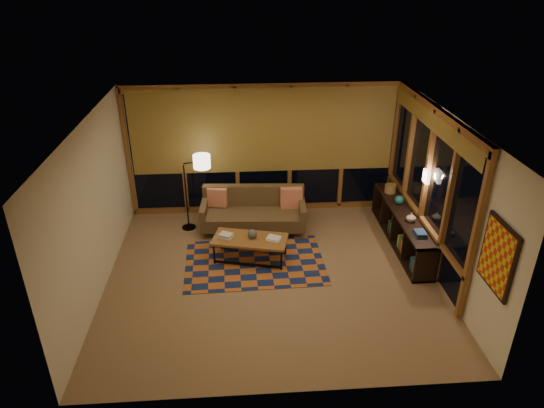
{
  "coord_description": "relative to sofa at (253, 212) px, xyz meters",
  "views": [
    {
      "loc": [
        -0.49,
        -6.76,
        4.8
      ],
      "look_at": [
        0.04,
        0.5,
        1.1
      ],
      "focal_mm": 32.0,
      "sensor_mm": 36.0,
      "label": 1
    }
  ],
  "objects": [
    {
      "name": "book_stack_a",
      "position": [
        -0.52,
        -0.97,
        0.06
      ],
      "size": [
        0.31,
        0.29,
        0.07
      ],
      "primitive_type": null,
      "rotation": [
        0.0,
        0.0,
        -0.51
      ],
      "color": "silver",
      "rests_on": "coffee_table"
    },
    {
      "name": "sofa",
      "position": [
        0.0,
        0.0,
        0.0
      ],
      "size": [
        2.04,
        0.94,
        0.82
      ],
      "primitive_type": null,
      "rotation": [
        0.0,
        0.0,
        -0.07
      ],
      "color": "#4A3824",
      "rests_on": "floor"
    },
    {
      "name": "pillow_right",
      "position": [
        0.75,
        0.12,
        0.21
      ],
      "size": [
        0.42,
        0.15,
        0.42
      ],
      "primitive_type": null,
      "rotation": [
        0.0,
        0.0,
        -0.02
      ],
      "color": "red",
      "rests_on": "sofa"
    },
    {
      "name": "ceramic_pot",
      "position": [
        -0.05,
        -1.02,
        0.1
      ],
      "size": [
        0.16,
        0.16,
        0.16
      ],
      "primitive_type": "sphere",
      "rotation": [
        0.0,
        0.0,
        -0.01
      ],
      "color": "black",
      "rests_on": "coffee_table"
    },
    {
      "name": "teal_bowl",
      "position": [
        2.74,
        -0.36,
        0.33
      ],
      "size": [
        0.19,
        0.19,
        0.17
      ],
      "primitive_type": "sphere",
      "rotation": [
        0.0,
        0.0,
        0.14
      ],
      "color": "#136668",
      "rests_on": "bookshelf"
    },
    {
      "name": "floor",
      "position": [
        0.25,
        -1.57,
        -0.41
      ],
      "size": [
        5.5,
        5.0,
        0.01
      ],
      "primitive_type": "cube",
      "color": "#A38458",
      "rests_on": "ground"
    },
    {
      "name": "window_wall_right",
      "position": [
        2.93,
        -0.97,
        0.94
      ],
      "size": [
        0.16,
        3.7,
        2.6
      ],
      "primitive_type": null,
      "color": "olive",
      "rests_on": "walls"
    },
    {
      "name": "basket",
      "position": [
        2.72,
        0.15,
        0.33
      ],
      "size": [
        0.22,
        0.22,
        0.17
      ],
      "primitive_type": "cylinder",
      "rotation": [
        0.0,
        0.0,
        -0.0
      ],
      "color": "olive",
      "rests_on": "bookshelf"
    },
    {
      "name": "shelf_book_stack",
      "position": [
        2.74,
        -1.52,
        0.28
      ],
      "size": [
        0.19,
        0.25,
        0.07
      ],
      "primitive_type": null,
      "rotation": [
        0.0,
        0.0,
        -0.09
      ],
      "color": "silver",
      "rests_on": "bookshelf"
    },
    {
      "name": "wall_sconce",
      "position": [
        2.87,
        -1.12,
        1.14
      ],
      "size": [
        0.12,
        0.18,
        0.22
      ],
      "primitive_type": null,
      "color": "#FFEDC8",
      "rests_on": "walls"
    },
    {
      "name": "vase",
      "position": [
        2.74,
        -1.05,
        0.34
      ],
      "size": [
        0.19,
        0.19,
        0.17
      ],
      "primitive_type": "imported",
      "rotation": [
        0.0,
        0.0,
        -0.15
      ],
      "color": "#BFA790",
      "rests_on": "bookshelf"
    },
    {
      "name": "floor_lamp",
      "position": [
        -1.29,
        0.18,
        0.35
      ],
      "size": [
        0.57,
        0.44,
        1.51
      ],
      "primitive_type": null,
      "rotation": [
        0.0,
        0.0,
        0.25
      ],
      "color": "black",
      "rests_on": "floor"
    },
    {
      "name": "walls",
      "position": [
        0.25,
        -1.57,
        0.94
      ],
      "size": [
        5.51,
        5.01,
        2.7
      ],
      "color": "beige",
      "rests_on": "floor"
    },
    {
      "name": "ceiling",
      "position": [
        0.25,
        -1.57,
        2.29
      ],
      "size": [
        5.5,
        5.0,
        0.01
      ],
      "primitive_type": "cube",
      "color": "white",
      "rests_on": "walls"
    },
    {
      "name": "bookshelf",
      "position": [
        2.74,
        -0.66,
        -0.08
      ],
      "size": [
        0.4,
        2.63,
        0.66
      ],
      "primitive_type": null,
      "color": "black",
      "rests_on": "floor"
    },
    {
      "name": "wall_art",
      "position": [
        2.96,
        -3.42,
        1.04
      ],
      "size": [
        0.06,
        0.74,
        0.94
      ],
      "primitive_type": null,
      "color": "red",
      "rests_on": "walls"
    },
    {
      "name": "window_wall_back",
      "position": [
        0.25,
        0.86,
        0.94
      ],
      "size": [
        5.3,
        0.16,
        2.6
      ],
      "primitive_type": null,
      "color": "olive",
      "rests_on": "walls"
    },
    {
      "name": "area_rug",
      "position": [
        -0.02,
        -1.16,
        -0.4
      ],
      "size": [
        2.47,
        1.69,
        0.01
      ],
      "primitive_type": "cube",
      "rotation": [
        0.0,
        0.0,
        0.03
      ],
      "color": "#B65F26",
      "rests_on": "floor"
    },
    {
      "name": "pillow_left",
      "position": [
        -0.69,
        0.26,
        0.19
      ],
      "size": [
        0.4,
        0.21,
        0.38
      ],
      "primitive_type": null,
      "rotation": [
        0.0,
        0.0,
        -0.22
      ],
      "color": "red",
      "rests_on": "sofa"
    },
    {
      "name": "book_stack_b",
      "position": [
        0.32,
        -1.12,
        0.05
      ],
      "size": [
        0.32,
        0.3,
        0.05
      ],
      "primitive_type": null,
      "rotation": [
        0.0,
        0.0,
        -0.46
      ],
      "color": "silver",
      "rests_on": "coffee_table"
    },
    {
      "name": "coffee_table",
      "position": [
        -0.1,
        -1.04,
        -0.19
      ],
      "size": [
        1.39,
        0.87,
        0.43
      ],
      "primitive_type": null,
      "rotation": [
        0.0,
        0.0,
        -0.23
      ],
      "color": "olive",
      "rests_on": "floor"
    }
  ]
}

